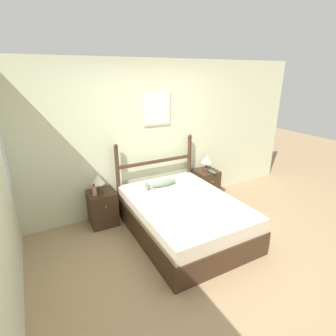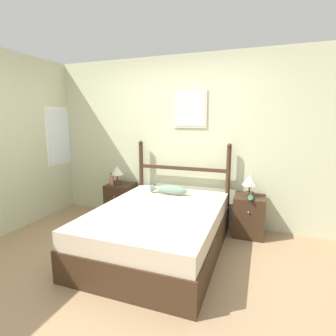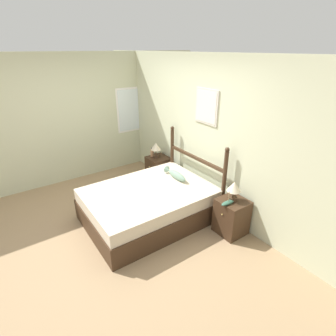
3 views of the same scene
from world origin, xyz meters
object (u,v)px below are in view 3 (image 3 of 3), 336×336
bed (149,204)px  bottle (152,152)px  model_boat (228,202)px  fish_pillow (175,175)px  nightstand_right (232,217)px  table_lamp_right (234,188)px  table_lamp_left (156,148)px  nightstand_left (158,170)px

bed → bottle: bearing=145.7°
model_boat → fish_pillow: bearing=-173.9°
nightstand_right → bottle: (-2.15, -0.07, 0.37)m
bed → model_boat: size_ratio=7.67×
fish_pillow → table_lamp_right: bearing=12.6°
fish_pillow → bottle: bearing=170.2°
nightstand_right → model_boat: 0.33m
nightstand_right → bottle: size_ratio=2.86×
table_lamp_left → bottle: table_lamp_left is taller
nightstand_right → table_lamp_left: size_ratio=1.83×
bottle → bed: bearing=-34.3°
model_boat → fish_pillow: model_boat is taller
table_lamp_left → table_lamp_right: 2.06m
table_lamp_left → bottle: size_ratio=1.57×
nightstand_right → fish_pillow: fish_pillow is taller
nightstand_right → table_lamp_right: table_lamp_right is taller
nightstand_left → table_lamp_left: 0.48m
fish_pillow → bed: bearing=-82.0°
bed → bottle: size_ratio=10.15×
nightstand_right → model_boat: size_ratio=2.16×
table_lamp_left → fish_pillow: table_lamp_left is taller
bed → table_lamp_left: bearing=142.3°
nightstand_right → table_lamp_right: 0.48m
table_lamp_right → bottle: bearing=-178.3°
table_lamp_right → model_boat: table_lamp_right is taller
fish_pillow → table_lamp_left: bearing=167.0°
bed → fish_pillow: (-0.08, 0.59, 0.35)m
bottle → fish_pillow: size_ratio=0.36×
bed → nightstand_left: size_ratio=3.55×
bottle → fish_pillow: bearing=-9.8°
table_lamp_left → nightstand_right: bearing=0.7°
bed → model_boat: bearing=34.6°
model_boat → fish_pillow: (-1.11, -0.12, 0.03)m
nightstand_right → bed: bearing=-140.4°
nightstand_right → table_lamp_left: bearing=-179.3°
table_lamp_right → nightstand_right: bearing=27.4°
nightstand_left → bed: bearing=-39.6°
nightstand_left → bottle: bottle is taller
bed → nightstand_right: size_ratio=3.55×
bed → bottle: 1.42m
nightstand_left → table_lamp_left: table_lamp_left is taller
nightstand_left → table_lamp_right: table_lamp_right is taller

